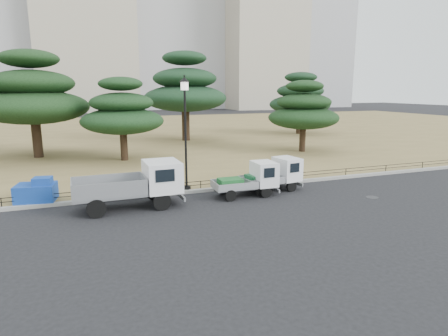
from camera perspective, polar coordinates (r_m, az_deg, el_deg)
name	(u,v)px	position (r m, az deg, el deg)	size (l,w,h in m)	color
ground	(239,204)	(17.17, 2.30, -5.54)	(220.00, 220.00, 0.00)	black
lawn	(143,132)	(46.45, -12.27, 5.32)	(120.00, 56.00, 0.15)	olive
curb	(220,189)	(19.48, -0.61, -3.17)	(120.00, 0.25, 0.16)	gray
truck_large	(135,183)	(16.88, -13.44, -2.25)	(4.64, 1.98, 2.00)	black
truck_kei_front	(250,179)	(18.37, 3.96, -1.75)	(3.13, 1.38, 1.65)	black
truck_kei_rear	(275,175)	(19.47, 7.72, -1.03)	(3.32, 1.75, 1.66)	black
street_lamp	(185,115)	(18.65, -5.95, 8.08)	(0.50, 0.50, 5.58)	black
pipe_fence	(219,181)	(19.53, -0.76, -2.05)	(38.00, 0.04, 0.40)	black
tarp_pile	(37,191)	(19.05, -26.65, -3.21)	(1.83, 1.46, 1.11)	#1541A6
manhole	(372,197)	(19.59, 21.64, -4.17)	(0.60, 0.60, 0.01)	#2D2D30
pine_west_near	(33,96)	(31.09, -27.13, 9.70)	(7.82, 7.82, 7.82)	black
pine_center_left	(122,113)	(27.57, -15.26, 8.13)	(5.78, 5.78, 5.87)	black
pine_center_right	(185,89)	(37.61, -5.96, 11.83)	(8.16, 8.16, 8.66)	black
pine_east_near	(304,111)	(31.24, 12.04, 8.53)	(5.69, 5.69, 5.75)	black
pine_east_far	(300,98)	(44.19, 11.50, 10.34)	(6.92, 6.92, 6.95)	black
tower_east	(261,19)	(109.24, 5.70, 21.72)	(20.00, 18.00, 48.00)	#AAA08C
radio_tower	(353,6)	(129.52, 19.04, 22.31)	(1.80, 1.80, 63.00)	#D83F33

